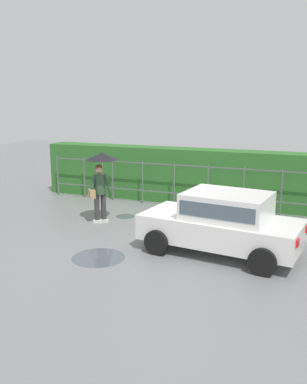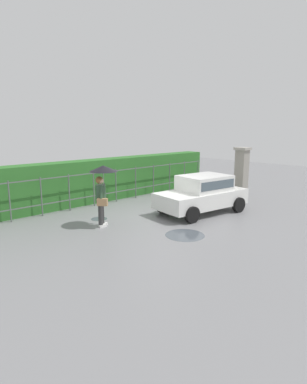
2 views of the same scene
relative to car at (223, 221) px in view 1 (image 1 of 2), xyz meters
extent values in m
plane|color=slate|center=(-1.71, 0.78, -0.80)|extent=(40.00, 40.00, 0.00)
cube|color=white|center=(-0.06, 0.01, -0.22)|extent=(3.88, 2.10, 0.60)
cube|color=white|center=(0.09, -0.01, 0.38)|extent=(2.07, 1.67, 0.60)
cube|color=#4C5B66|center=(0.09, -0.01, 0.40)|extent=(1.92, 1.67, 0.33)
cylinder|color=black|center=(-1.41, -0.66, -0.50)|extent=(0.62, 0.26, 0.60)
cylinder|color=black|center=(-1.19, 1.00, -0.50)|extent=(0.62, 0.26, 0.60)
cylinder|color=black|center=(1.07, -0.99, -0.50)|extent=(0.62, 0.26, 0.60)
cylinder|color=black|center=(1.29, 0.68, -0.50)|extent=(0.62, 0.26, 0.60)
cube|color=red|center=(1.71, -0.78, -0.07)|extent=(0.09, 0.21, 0.16)
cube|color=red|center=(1.86, 0.31, -0.07)|extent=(0.09, 0.21, 0.16)
cylinder|color=#333333|center=(-3.87, 1.30, -0.37)|extent=(0.15, 0.15, 0.86)
cylinder|color=#333333|center=(-4.02, 1.17, -0.37)|extent=(0.15, 0.15, 0.86)
cube|color=white|center=(-3.83, 1.25, -0.76)|extent=(0.26, 0.10, 0.08)
cube|color=white|center=(-3.98, 1.12, -0.76)|extent=(0.26, 0.10, 0.08)
cylinder|color=#2D4C33|center=(-3.95, 1.23, 0.35)|extent=(0.34, 0.34, 0.58)
sphere|color=#DBAD89|center=(-3.95, 1.23, 0.78)|extent=(0.22, 0.22, 0.22)
sphere|color=olive|center=(-3.97, 1.25, 0.80)|extent=(0.25, 0.25, 0.25)
cylinder|color=#2D4C33|center=(-3.73, 1.31, 0.37)|extent=(0.23, 0.22, 0.56)
cylinder|color=#2D4C33|center=(-4.06, 1.03, 0.37)|extent=(0.23, 0.22, 0.56)
cylinder|color=#B2B2B7|center=(-3.82, 1.21, 0.69)|extent=(0.02, 0.02, 0.77)
cone|color=black|center=(-3.82, 1.21, 1.18)|extent=(0.96, 0.96, 0.21)
cube|color=tan|center=(-4.06, 0.97, 0.11)|extent=(0.34, 0.36, 0.24)
cylinder|color=#59605B|center=(-7.19, 3.84, -0.05)|extent=(0.05, 0.05, 1.50)
cylinder|color=#59605B|center=(-6.02, 3.84, -0.05)|extent=(0.05, 0.05, 1.50)
cylinder|color=#59605B|center=(-4.85, 3.84, -0.05)|extent=(0.05, 0.05, 1.50)
cylinder|color=#59605B|center=(-3.69, 3.84, -0.05)|extent=(0.05, 0.05, 1.50)
cylinder|color=#59605B|center=(-2.52, 3.84, -0.05)|extent=(0.05, 0.05, 1.50)
cylinder|color=#59605B|center=(-1.36, 3.84, -0.05)|extent=(0.05, 0.05, 1.50)
cylinder|color=#59605B|center=(-0.19, 3.84, -0.05)|extent=(0.05, 0.05, 1.50)
cylinder|color=#59605B|center=(0.98, 3.84, -0.05)|extent=(0.05, 0.05, 1.50)
cube|color=#59605B|center=(-1.36, 3.84, 0.62)|extent=(11.66, 0.03, 0.04)
cube|color=#59605B|center=(-1.36, 3.84, -0.35)|extent=(11.66, 0.03, 0.04)
cube|color=#2D6B28|center=(-1.36, 4.57, 0.15)|extent=(12.66, 0.90, 1.90)
cylinder|color=#4C545B|center=(-2.58, -1.36, -0.80)|extent=(1.25, 1.25, 0.00)
cylinder|color=#4C545B|center=(-3.51, 2.03, -0.80)|extent=(0.59, 0.59, 0.00)
camera|label=1|loc=(2.01, -9.48, 2.81)|focal=39.58mm
camera|label=2|loc=(-9.95, -7.70, 2.55)|focal=30.19mm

